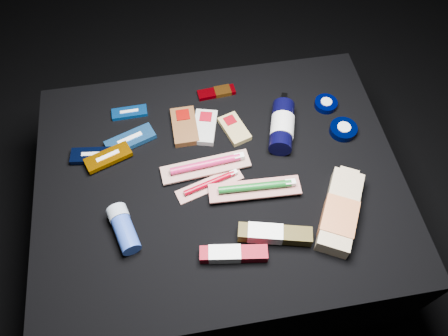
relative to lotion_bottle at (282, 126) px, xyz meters
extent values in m
plane|color=black|center=(-0.20, -0.11, -0.43)|extent=(3.00, 3.00, 0.00)
cube|color=black|center=(-0.20, -0.11, -0.23)|extent=(0.98, 0.78, 0.40)
cube|color=#0C54B8|center=(-0.42, 0.14, -0.03)|extent=(0.10, 0.04, 0.01)
cube|color=beige|center=(-0.42, 0.14, -0.03)|extent=(0.05, 0.01, 0.01)
cube|color=blue|center=(-0.43, 0.04, -0.02)|extent=(0.15, 0.10, 0.02)
cube|color=silver|center=(-0.43, 0.04, -0.02)|extent=(0.07, 0.04, 0.02)
cube|color=black|center=(-0.53, 0.00, -0.02)|extent=(0.13, 0.06, 0.01)
cube|color=silver|center=(-0.53, 0.00, -0.02)|extent=(0.07, 0.02, 0.02)
cube|color=#AA6000|center=(-0.49, -0.01, -0.02)|extent=(0.13, 0.09, 0.01)
cube|color=silver|center=(-0.49, -0.01, -0.02)|extent=(0.06, 0.03, 0.02)
cube|color=brown|center=(-0.27, 0.06, -0.02)|extent=(0.07, 0.13, 0.02)
cube|color=#6B0603|center=(-0.27, 0.10, -0.02)|extent=(0.04, 0.04, 0.02)
cube|color=#B6B7AF|center=(-0.21, 0.05, -0.02)|extent=(0.09, 0.13, 0.02)
cube|color=maroon|center=(-0.21, 0.08, -0.02)|extent=(0.04, 0.04, 0.02)
cube|color=tan|center=(-0.13, 0.03, -0.02)|extent=(0.09, 0.12, 0.02)
cube|color=#70030C|center=(-0.14, 0.06, -0.02)|extent=(0.04, 0.04, 0.02)
cube|color=#700007|center=(-0.16, 0.18, -0.03)|extent=(0.12, 0.04, 0.01)
cube|color=#9D5517|center=(-0.14, 0.18, -0.03)|extent=(0.05, 0.04, 0.01)
cylinder|color=black|center=(0.00, 0.00, 0.00)|extent=(0.11, 0.17, 0.06)
cylinder|color=silver|center=(0.00, 0.00, 0.00)|extent=(0.08, 0.09, 0.07)
cylinder|color=black|center=(0.03, 0.09, 0.00)|extent=(0.03, 0.03, 0.02)
cube|color=black|center=(0.03, 0.11, -0.01)|extent=(0.02, 0.03, 0.01)
cylinder|color=black|center=(0.15, 0.08, -0.02)|extent=(0.07, 0.07, 0.02)
cylinder|color=beige|center=(0.15, 0.08, -0.02)|extent=(0.03, 0.03, 0.02)
cylinder|color=black|center=(0.18, -0.02, -0.02)|extent=(0.08, 0.08, 0.02)
cylinder|color=silver|center=(0.18, -0.02, -0.02)|extent=(0.04, 0.04, 0.02)
cube|color=tan|center=(0.08, -0.28, -0.01)|extent=(0.17, 0.23, 0.05)
cube|color=#C36C3C|center=(0.07, -0.30, -0.01)|extent=(0.12, 0.13, 0.05)
cube|color=tan|center=(0.14, -0.18, -0.01)|extent=(0.06, 0.04, 0.03)
cylinder|color=#2745A1|center=(-0.45, -0.25, -0.01)|extent=(0.07, 0.10, 0.05)
cylinder|color=#8B99A9|center=(-0.47, -0.19, -0.01)|extent=(0.06, 0.05, 0.05)
cube|color=silver|center=(-0.23, -0.14, -0.03)|extent=(0.19, 0.09, 0.01)
cylinder|color=maroon|center=(-0.23, -0.14, -0.02)|extent=(0.14, 0.05, 0.01)
cube|color=white|center=(-0.16, -0.12, -0.02)|extent=(0.02, 0.02, 0.01)
cube|color=beige|center=(-0.23, -0.08, -0.02)|extent=(0.25, 0.08, 0.01)
cylinder|color=#B5184E|center=(-0.23, -0.08, -0.01)|extent=(0.19, 0.04, 0.02)
cube|color=white|center=(-0.14, -0.08, -0.01)|extent=(0.03, 0.02, 0.01)
cube|color=beige|center=(-0.11, -0.18, -0.01)|extent=(0.24, 0.07, 0.01)
cylinder|color=#0F5619|center=(-0.11, -0.18, 0.00)|extent=(0.19, 0.03, 0.02)
cube|color=white|center=(-0.02, -0.18, 0.00)|extent=(0.03, 0.02, 0.01)
cube|color=maroon|center=(-0.20, -0.34, -0.02)|extent=(0.17, 0.06, 0.03)
cube|color=white|center=(-0.22, -0.34, -0.02)|extent=(0.08, 0.05, 0.03)
cube|color=#3D320E|center=(-0.09, -0.31, -0.01)|extent=(0.18, 0.08, 0.03)
cube|color=white|center=(-0.11, -0.31, -0.01)|extent=(0.09, 0.06, 0.03)
camera|label=1|loc=(-0.28, -0.71, 0.98)|focal=35.00mm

